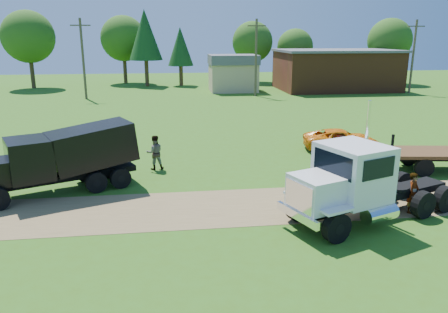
{
  "coord_description": "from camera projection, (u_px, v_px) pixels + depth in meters",
  "views": [
    {
      "loc": [
        -4.69,
        -17.32,
        7.13
      ],
      "look_at": [
        -2.12,
        2.37,
        1.6
      ],
      "focal_mm": 35.0,
      "sensor_mm": 36.0,
      "label": 1
    }
  ],
  "objects": [
    {
      "name": "dirt_track",
      "position": [
        279.0,
        204.0,
        19.04
      ],
      "size": [
        120.0,
        4.2,
        0.01
      ],
      "primitive_type": "cube",
      "color": "brown",
      "rests_on": "ground"
    },
    {
      "name": "spectator_b",
      "position": [
        155.0,
        153.0,
        23.81
      ],
      "size": [
        1.03,
        0.86,
        1.9
      ],
      "primitive_type": "imported",
      "rotation": [
        0.0,
        0.0,
        3.3
      ],
      "color": "#999999",
      "rests_on": "ground"
    },
    {
      "name": "orange_pickup",
      "position": [
        342.0,
        140.0,
        27.9
      ],
      "size": [
        5.08,
        2.89,
        1.34
      ],
      "primitive_type": "imported",
      "rotation": [
        0.0,
        0.0,
        1.43
      ],
      "color": "orange",
      "rests_on": "ground"
    },
    {
      "name": "ground",
      "position": [
        279.0,
        204.0,
        19.04
      ],
      "size": [
        140.0,
        140.0,
        0.0
      ],
      "primitive_type": "plane",
      "color": "#325B13",
      "rests_on": "ground"
    },
    {
      "name": "spectator_a",
      "position": [
        413.0,
        193.0,
        17.97
      ],
      "size": [
        0.75,
        0.71,
        1.72
      ],
      "primitive_type": "imported",
      "rotation": [
        0.0,
        0.0,
        0.66
      ],
      "color": "#999999",
      "rests_on": "ground"
    },
    {
      "name": "brick_building",
      "position": [
        336.0,
        70.0,
        58.79
      ],
      "size": [
        15.4,
        10.4,
        5.3
      ],
      "color": "brown",
      "rests_on": "ground"
    },
    {
      "name": "black_dump_truck",
      "position": [
        64.0,
        156.0,
        20.26
      ],
      "size": [
        7.21,
        4.8,
        3.13
      ],
      "rotation": [
        0.0,
        0.0,
        0.42
      ],
      "color": "black",
      "rests_on": "ground"
    },
    {
      "name": "tree_row",
      "position": [
        195.0,
        40.0,
        64.07
      ],
      "size": [
        58.55,
        12.45,
        10.69
      ],
      "color": "#382316",
      "rests_on": "ground"
    },
    {
      "name": "tan_shed",
      "position": [
        233.0,
        73.0,
        57.1
      ],
      "size": [
        6.2,
        5.4,
        4.7
      ],
      "color": "tan",
      "rests_on": "ground"
    },
    {
      "name": "utility_poles",
      "position": [
        256.0,
        56.0,
        51.96
      ],
      "size": [
        42.2,
        0.28,
        9.0
      ],
      "color": "#473A28",
      "rests_on": "ground"
    },
    {
      "name": "white_semi_tractor",
      "position": [
        354.0,
        184.0,
        16.86
      ],
      "size": [
        7.83,
        4.93,
        4.67
      ],
      "rotation": [
        0.0,
        0.0,
        0.36
      ],
      "color": "black",
      "rests_on": "ground"
    }
  ]
}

